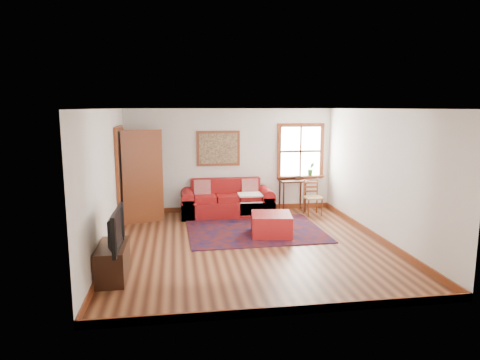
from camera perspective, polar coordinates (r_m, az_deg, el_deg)
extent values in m
plane|color=#472113|center=(8.02, 1.25, -8.68)|extent=(5.50, 5.50, 0.00)
cube|color=silver|center=(10.42, -1.29, 2.63)|extent=(5.00, 0.04, 2.50)
cube|color=silver|center=(5.09, 6.55, -4.89)|extent=(5.00, 0.04, 2.50)
cube|color=silver|center=(7.71, -17.36, -0.30)|extent=(0.04, 5.50, 2.50)
cube|color=silver|center=(8.51, 18.12, 0.57)|extent=(0.04, 5.50, 2.50)
cube|color=white|center=(7.62, 1.31, 9.48)|extent=(5.00, 5.50, 0.04)
cube|color=brown|center=(10.61, -1.25, -3.77)|extent=(5.00, 0.03, 0.12)
cube|color=brown|center=(7.99, -16.82, -8.73)|extent=(0.03, 5.50, 0.12)
cube|color=brown|center=(8.76, 17.62, -7.15)|extent=(0.03, 5.50, 0.12)
cube|color=white|center=(10.74, 8.05, 3.82)|extent=(1.00, 0.02, 1.20)
cube|color=brown|center=(10.68, 8.15, 7.26)|extent=(1.18, 0.06, 0.09)
cube|color=brown|center=(10.81, 7.99, 0.41)|extent=(1.18, 0.06, 0.09)
cube|color=brown|center=(10.58, 5.23, 3.79)|extent=(0.09, 0.06, 1.20)
cube|color=brown|center=(10.89, 10.83, 3.83)|extent=(0.09, 0.06, 1.20)
cube|color=brown|center=(10.72, 8.07, 3.81)|extent=(1.00, 0.04, 0.05)
cube|color=brown|center=(10.74, 8.10, 0.48)|extent=(1.15, 0.20, 0.04)
imported|color=#296C26|center=(10.76, 9.43, 1.47)|extent=(0.18, 0.15, 0.33)
cube|color=black|center=(9.31, -15.75, 0.02)|extent=(0.02, 0.90, 2.05)
cube|color=brown|center=(8.82, -15.95, -0.50)|extent=(0.06, 0.09, 2.05)
cube|color=brown|center=(9.79, -15.22, 0.51)|extent=(0.06, 0.09, 2.05)
cube|color=brown|center=(9.19, -15.87, 6.62)|extent=(0.06, 1.08, 0.09)
cube|color=brown|center=(9.55, -12.84, 0.38)|extent=(0.86, 0.35, 2.05)
cube|color=silver|center=(9.53, -12.86, 0.99)|extent=(0.56, 0.22, 1.33)
cube|color=brown|center=(10.33, -2.93, 4.23)|extent=(1.05, 0.04, 0.85)
cube|color=tan|center=(10.30, -2.91, 4.22)|extent=(0.92, 0.03, 0.72)
cube|color=#52120B|center=(8.93, 2.00, -6.70)|extent=(2.80, 2.26, 0.02)
cube|color=maroon|center=(10.12, -1.73, -3.69)|extent=(2.15, 0.89, 0.37)
cube|color=maroon|center=(10.35, -1.95, -1.02)|extent=(1.67, 0.24, 0.47)
cube|color=maroon|center=(10.05, -7.00, -3.59)|extent=(0.30, 0.89, 0.47)
cube|color=maroon|center=(10.26, 3.42, -3.26)|extent=(0.30, 0.89, 0.47)
cube|color=orange|center=(10.14, -5.06, -1.10)|extent=(0.39, 0.19, 0.41)
cube|color=orange|center=(10.27, 1.31, -0.93)|extent=(0.39, 0.19, 0.41)
cube|color=silver|center=(9.96, 1.34, -1.95)|extent=(0.54, 0.49, 0.04)
cube|color=maroon|center=(8.57, 4.19, -5.96)|extent=(0.88, 0.88, 0.44)
cube|color=#331B11|center=(10.57, 7.03, -0.07)|extent=(0.64, 0.48, 0.04)
cylinder|color=#331B11|center=(10.38, 5.83, -2.39)|extent=(0.04, 0.04, 0.73)
cylinder|color=#331B11|center=(10.53, 8.71, -2.29)|extent=(0.04, 0.04, 0.73)
cylinder|color=#331B11|center=(10.76, 5.31, -1.95)|extent=(0.04, 0.04, 0.73)
cylinder|color=#331B11|center=(10.91, 8.08, -1.86)|extent=(0.04, 0.04, 0.73)
cube|color=tan|center=(10.25, 9.71, -2.33)|extent=(0.41, 0.39, 0.04)
cylinder|color=brown|center=(10.10, 9.12, -3.78)|extent=(0.04, 0.04, 0.40)
cylinder|color=brown|center=(10.22, 10.86, -3.67)|extent=(0.04, 0.04, 0.40)
cylinder|color=brown|center=(10.33, 8.54, -2.20)|extent=(0.04, 0.04, 0.84)
cylinder|color=brown|center=(10.45, 10.24, -2.12)|extent=(0.04, 0.04, 0.84)
cube|color=brown|center=(10.35, 9.43, -0.91)|extent=(0.33, 0.05, 0.25)
cube|color=#331B11|center=(6.75, -16.61, -10.39)|extent=(0.42, 0.93, 0.51)
imported|color=black|center=(6.43, -16.86, -6.30)|extent=(0.13, 1.01, 0.58)
cylinder|color=silver|center=(7.03, -15.87, -6.59)|extent=(0.12, 0.12, 0.18)
cylinder|color=#FFA53F|center=(7.04, -15.86, -6.82)|extent=(0.07, 0.07, 0.12)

